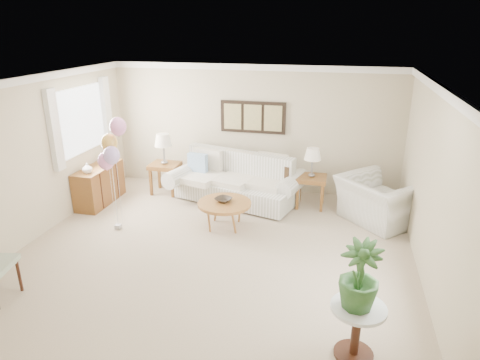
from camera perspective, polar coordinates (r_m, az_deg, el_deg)
The scene contains 17 objects.
ground_plane at distance 6.65m, azimuth -3.73°, elevation -10.07°, with size 6.00×6.00×0.00m, color tan.
room_shell at distance 6.12m, azimuth -4.80°, elevation 3.79°, with size 6.04×6.04×2.60m.
wall_art_triptych at distance 8.81m, azimuth 1.72°, elevation 8.36°, with size 1.35×0.06×0.65m.
sofa at distance 8.48m, azimuth -0.40°, elevation -0.39°, with size 2.81×1.55×0.95m.
end_table_left at distance 8.96m, azimuth -9.99°, elevation 1.54°, with size 0.58×0.53×0.64m.
end_table_right at distance 8.26m, azimuth 9.47°, elevation -0.18°, with size 0.56×0.51×0.61m.
lamp_left at distance 8.80m, azimuth -10.21°, elevation 5.13°, with size 0.36×0.36×0.63m.
lamp_right at distance 8.10m, azimuth 9.68°, elevation 3.31°, with size 0.32×0.32×0.56m.
coffee_table at distance 7.35m, azimuth -2.08°, elevation -3.24°, with size 0.92×0.92×0.47m.
decor_bowl at distance 7.35m, azimuth -2.23°, elevation -2.64°, with size 0.28×0.28×0.07m, color #2C241C.
armchair at distance 7.93m, azimuth 17.92°, elevation -2.64°, with size 1.25×1.09×0.81m, color silver.
side_table at distance 4.80m, azimuth 15.37°, elevation -17.42°, with size 0.57×0.57×0.62m.
potted_plant at distance 4.49m, azimuth 15.64°, elevation -12.17°, with size 0.41×0.41×0.74m, color #20511D.
credenza at distance 8.82m, azimuth -18.24°, elevation -0.62°, with size 0.46×1.20×0.74m.
vase_white at distance 8.38m, azimuth -19.72°, elevation 1.51°, with size 0.19×0.19×0.19m, color white.
vase_sage at distance 8.93m, azimuth -17.40°, elevation 2.85°, with size 0.18×0.18×0.18m, color #BABBB8.
balloon_cluster at distance 7.26m, azimuth -16.79°, elevation 4.22°, with size 0.47×0.41×1.94m.
Camera 1 is at (1.75, -5.48, 3.33)m, focal length 32.00 mm.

